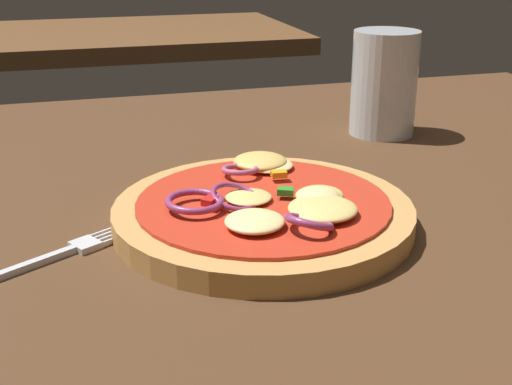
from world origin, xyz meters
The scene contains 5 objects.
dining_table centered at (0.00, 0.00, 0.02)m, with size 1.22×0.98×0.04m.
pizza centered at (0.06, 0.02, 0.05)m, with size 0.24×0.24×0.04m.
fork centered at (-0.11, 0.00, 0.04)m, with size 0.15×0.09×0.01m.
beer_glass centered at (0.26, 0.23, 0.09)m, with size 0.07×0.07×0.12m.
background_table centered at (0.09, 1.16, 0.02)m, with size 0.73×0.49×0.04m.
Camera 1 is at (-0.09, -0.45, 0.26)m, focal length 47.81 mm.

